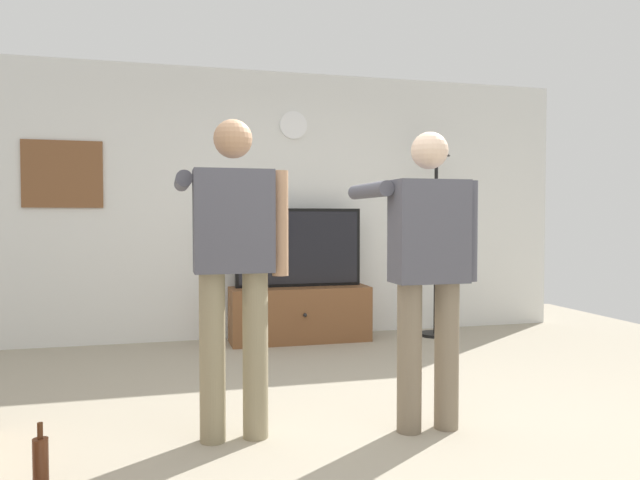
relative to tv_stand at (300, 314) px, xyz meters
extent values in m
plane|color=#9E937F|center=(-0.23, -2.60, -0.27)|extent=(8.40, 8.40, 0.00)
cube|color=silver|center=(-0.23, 0.35, 1.08)|extent=(6.40, 0.10, 2.70)
cube|color=brown|center=(0.00, 0.00, 0.00)|extent=(1.37, 0.43, 0.54)
sphere|color=black|center=(0.00, -0.23, 0.03)|extent=(0.04, 0.04, 0.04)
cube|color=black|center=(0.00, 0.05, 0.65)|extent=(1.26, 0.06, 0.77)
cube|color=black|center=(0.00, 0.02, 0.65)|extent=(1.20, 0.01, 0.71)
cylinder|color=white|center=(0.00, 0.29, 1.89)|extent=(0.28, 0.03, 0.28)
cube|color=brown|center=(-2.20, 0.30, 1.36)|extent=(0.71, 0.04, 0.63)
cylinder|color=black|center=(1.41, -0.09, -0.25)|extent=(0.32, 0.32, 0.03)
cylinder|color=black|center=(1.41, -0.09, 0.67)|extent=(0.04, 0.04, 1.82)
cone|color=black|center=(1.41, -0.09, 1.65)|extent=(0.28, 0.28, 0.14)
cylinder|color=gray|center=(-1.04, -2.45, 0.19)|extent=(0.14, 0.14, 0.92)
cylinder|color=gray|center=(-0.80, -2.45, 0.19)|extent=(0.14, 0.14, 0.92)
cube|color=#4C4C56|center=(-0.92, -2.45, 0.93)|extent=(0.42, 0.22, 0.55)
sphere|color=tan|center=(-0.92, -2.45, 1.37)|extent=(0.21, 0.21, 0.21)
cylinder|color=#4C4C56|center=(-1.18, -2.16, 1.16)|extent=(0.09, 0.58, 0.09)
cube|color=white|center=(-1.18, -1.84, 1.16)|extent=(0.04, 0.12, 0.04)
cylinder|color=tan|center=(-0.66, -2.45, 0.92)|extent=(0.09, 0.09, 0.58)
cylinder|color=#7A6B56|center=(0.05, -2.59, 0.16)|extent=(0.14, 0.14, 0.85)
cylinder|color=#7A6B56|center=(0.28, -2.59, 0.16)|extent=(0.14, 0.14, 0.85)
cube|color=#4C4C56|center=(0.17, -2.59, 0.87)|extent=(0.42, 0.22, 0.58)
sphere|color=beige|center=(0.17, -2.59, 1.33)|extent=(0.21, 0.21, 0.21)
cylinder|color=#4C4C56|center=(-0.09, -2.30, 1.11)|extent=(0.09, 0.58, 0.09)
cube|color=white|center=(-0.09, -1.98, 1.11)|extent=(0.04, 0.12, 0.04)
cylinder|color=#4C4C56|center=(0.42, -2.59, 0.87)|extent=(0.09, 0.09, 0.58)
cylinder|color=#592D19|center=(-1.81, -2.93, -0.14)|extent=(0.07, 0.07, 0.26)
cylinder|color=#4C2814|center=(-1.81, -2.93, 0.03)|extent=(0.02, 0.02, 0.07)
camera|label=1|loc=(-1.28, -5.68, 0.94)|focal=33.36mm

